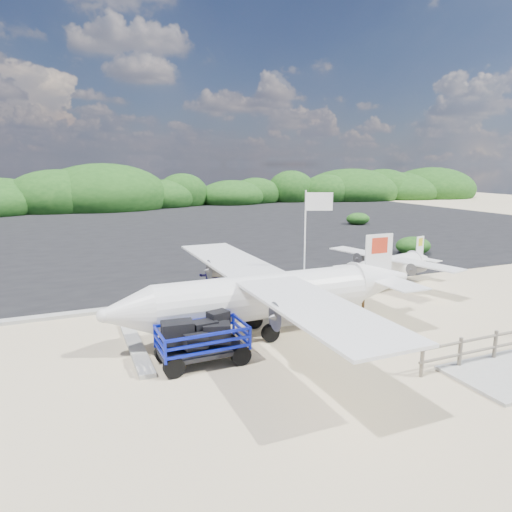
{
  "coord_description": "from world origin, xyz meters",
  "views": [
    {
      "loc": [
        -6.43,
        -14.67,
        6.2
      ],
      "look_at": [
        1.74,
        4.61,
        1.98
      ],
      "focal_mm": 32.0,
      "sensor_mm": 36.0,
      "label": 1
    }
  ],
  "objects_px": {
    "crew_c": "(216,291)",
    "aircraft_small": "(22,226)",
    "crew_b": "(208,276)",
    "baggage_cart": "(203,363)",
    "aircraft_large": "(335,234)",
    "signboard": "(346,315)",
    "flagpole": "(303,321)",
    "crew_a": "(268,294)"
  },
  "relations": [
    {
      "from": "crew_c",
      "to": "aircraft_small",
      "type": "bearing_deg",
      "value": -80.1
    },
    {
      "from": "crew_b",
      "to": "crew_c",
      "type": "height_order",
      "value": "crew_b"
    },
    {
      "from": "crew_b",
      "to": "aircraft_small",
      "type": "height_order",
      "value": "crew_b"
    },
    {
      "from": "crew_c",
      "to": "aircraft_small",
      "type": "distance_m",
      "value": 35.47
    },
    {
      "from": "baggage_cart",
      "to": "aircraft_small",
      "type": "height_order",
      "value": "aircraft_small"
    },
    {
      "from": "aircraft_large",
      "to": "signboard",
      "type": "bearing_deg",
      "value": 58.48
    },
    {
      "from": "flagpole",
      "to": "crew_a",
      "type": "bearing_deg",
      "value": 120.9
    },
    {
      "from": "baggage_cart",
      "to": "aircraft_large",
      "type": "distance_m",
      "value": 28.58
    },
    {
      "from": "crew_b",
      "to": "aircraft_small",
      "type": "bearing_deg",
      "value": -77.26
    },
    {
      "from": "flagpole",
      "to": "crew_b",
      "type": "height_order",
      "value": "flagpole"
    },
    {
      "from": "crew_b",
      "to": "crew_c",
      "type": "distance_m",
      "value": 2.52
    },
    {
      "from": "crew_a",
      "to": "aircraft_large",
      "type": "xyz_separation_m",
      "value": [
        14.74,
        17.78,
        -0.82
      ]
    },
    {
      "from": "aircraft_small",
      "to": "crew_c",
      "type": "bearing_deg",
      "value": 91.97
    },
    {
      "from": "crew_b",
      "to": "aircraft_small",
      "type": "relative_size",
      "value": 0.29
    },
    {
      "from": "baggage_cart",
      "to": "crew_b",
      "type": "distance_m",
      "value": 8.01
    },
    {
      "from": "crew_a",
      "to": "aircraft_small",
      "type": "bearing_deg",
      "value": -85.41
    },
    {
      "from": "crew_a",
      "to": "crew_b",
      "type": "distance_m",
      "value": 4.04
    },
    {
      "from": "baggage_cart",
      "to": "aircraft_small",
      "type": "relative_size",
      "value": 0.48
    },
    {
      "from": "flagpole",
      "to": "crew_c",
      "type": "bearing_deg",
      "value": 135.41
    },
    {
      "from": "flagpole",
      "to": "aircraft_small",
      "type": "relative_size",
      "value": 0.83
    },
    {
      "from": "crew_c",
      "to": "signboard",
      "type": "bearing_deg",
      "value": 143.43
    },
    {
      "from": "crew_b",
      "to": "crew_c",
      "type": "bearing_deg",
      "value": 75.82
    },
    {
      "from": "aircraft_small",
      "to": "crew_b",
      "type": "bearing_deg",
      "value": 93.82
    },
    {
      "from": "flagpole",
      "to": "signboard",
      "type": "relative_size",
      "value": 3.2
    },
    {
      "from": "signboard",
      "to": "aircraft_large",
      "type": "distance_m",
      "value": 22.66
    },
    {
      "from": "signboard",
      "to": "crew_a",
      "type": "relative_size",
      "value": 1.0
    },
    {
      "from": "crew_a",
      "to": "crew_b",
      "type": "bearing_deg",
      "value": -81.99
    },
    {
      "from": "crew_b",
      "to": "aircraft_large",
      "type": "bearing_deg",
      "value": -144.43
    },
    {
      "from": "crew_a",
      "to": "crew_c",
      "type": "relative_size",
      "value": 1.0
    },
    {
      "from": "aircraft_large",
      "to": "aircraft_small",
      "type": "xyz_separation_m",
      "value": [
        -26.49,
        17.55,
        0.0
      ]
    },
    {
      "from": "baggage_cart",
      "to": "flagpole",
      "type": "distance_m",
      "value": 5.41
    },
    {
      "from": "flagpole",
      "to": "aircraft_small",
      "type": "bearing_deg",
      "value": 108.95
    },
    {
      "from": "baggage_cart",
      "to": "crew_a",
      "type": "height_order",
      "value": "crew_a"
    },
    {
      "from": "baggage_cart",
      "to": "flagpole",
      "type": "bearing_deg",
      "value": 23.75
    },
    {
      "from": "signboard",
      "to": "aircraft_small",
      "type": "distance_m",
      "value": 39.69
    },
    {
      "from": "flagpole",
      "to": "crew_b",
      "type": "xyz_separation_m",
      "value": [
        -2.39,
        5.23,
        0.91
      ]
    },
    {
      "from": "crew_a",
      "to": "crew_b",
      "type": "xyz_separation_m",
      "value": [
        -1.5,
        3.75,
        0.09
      ]
    },
    {
      "from": "crew_a",
      "to": "signboard",
      "type": "bearing_deg",
      "value": 138.13
    },
    {
      "from": "aircraft_large",
      "to": "aircraft_small",
      "type": "relative_size",
      "value": 2.33
    },
    {
      "from": "aircraft_small",
      "to": "aircraft_large",
      "type": "bearing_deg",
      "value": 132.32
    },
    {
      "from": "flagpole",
      "to": "signboard",
      "type": "xyz_separation_m",
      "value": [
        2.02,
        -0.07,
        0.0
      ]
    },
    {
      "from": "baggage_cart",
      "to": "crew_a",
      "type": "xyz_separation_m",
      "value": [
        4.0,
        3.8,
        0.82
      ]
    }
  ]
}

